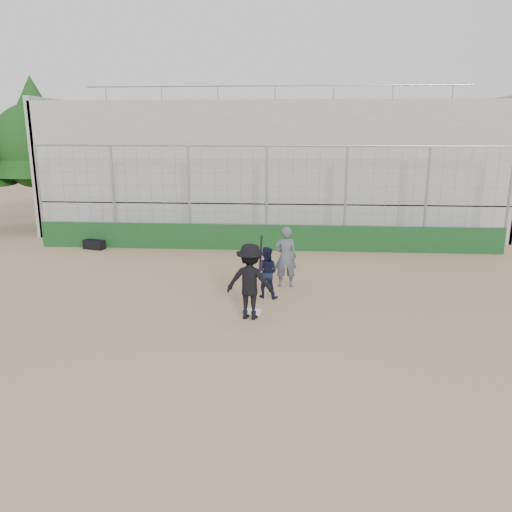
# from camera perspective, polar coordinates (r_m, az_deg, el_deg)

# --- Properties ---
(ground) EXTENTS (90.00, 90.00, 0.00)m
(ground) POSITION_cam_1_polar(r_m,az_deg,el_deg) (12.91, -0.45, -6.47)
(ground) COLOR #836147
(ground) RESTS_ON ground
(home_plate) EXTENTS (0.44, 0.44, 0.02)m
(home_plate) POSITION_cam_1_polar(r_m,az_deg,el_deg) (12.91, -0.45, -6.43)
(home_plate) COLOR white
(home_plate) RESTS_ON ground
(backstop) EXTENTS (18.10, 0.25, 4.04)m
(backstop) POSITION_cam_1_polar(r_m,az_deg,el_deg) (19.41, 1.20, 3.48)
(backstop) COLOR #123A17
(backstop) RESTS_ON ground
(bleachers) EXTENTS (20.25, 6.70, 6.98)m
(bleachers) POSITION_cam_1_polar(r_m,az_deg,el_deg) (24.07, 1.85, 10.26)
(bleachers) COLOR gray
(bleachers) RESTS_ON ground
(tree_left) EXTENTS (4.48, 4.48, 7.00)m
(tree_left) POSITION_cam_1_polar(r_m,az_deg,el_deg) (25.97, -23.91, 12.61)
(tree_left) COLOR #342212
(tree_left) RESTS_ON ground
(batter_at_plate) EXTENTS (1.33, 0.91, 2.03)m
(batter_at_plate) POSITION_cam_1_polar(r_m,az_deg,el_deg) (12.26, -0.66, -2.92)
(batter_at_plate) COLOR black
(batter_at_plate) RESTS_ON ground
(catcher_crouched) EXTENTS (0.83, 0.72, 1.00)m
(catcher_crouched) POSITION_cam_1_polar(r_m,az_deg,el_deg) (13.88, 1.15, -2.82)
(catcher_crouched) COLOR black
(catcher_crouched) RESTS_ON ground
(umpire) EXTENTS (0.69, 0.47, 1.65)m
(umpire) POSITION_cam_1_polar(r_m,az_deg,el_deg) (14.80, 3.39, -0.45)
(umpire) COLOR #464F59
(umpire) RESTS_ON ground
(equipment_bag) EXTENTS (0.92, 0.61, 0.40)m
(equipment_bag) POSITION_cam_1_polar(r_m,az_deg,el_deg) (20.69, -18.02, 1.26)
(equipment_bag) COLOR black
(equipment_bag) RESTS_ON ground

